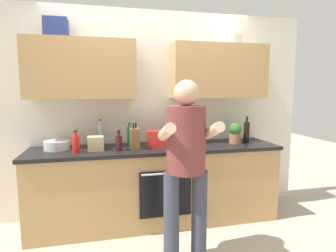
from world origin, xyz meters
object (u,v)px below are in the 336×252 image
Objects in this scene: bottle_water at (100,135)px; cup_ceramic at (196,140)px; grocery_bag_bread at (96,143)px; bottle_wine at (119,142)px; bottle_juice at (176,133)px; bottle_soda at (130,136)px; mixing_bowl at (57,145)px; bottle_soy at (246,132)px; potted_herb at (235,133)px; grocery_bag_crisps at (157,139)px; bottle_oil at (196,135)px; knife_block at (135,139)px; bottle_hotsauce at (76,144)px; person_standing at (186,157)px.

cup_ceramic is at bearing -7.15° from bottle_water.
bottle_water reaches higher than grocery_bag_bread.
bottle_wine is 0.68m from bottle_juice.
bottle_soda is at bearing 16.89° from grocery_bag_bread.
grocery_bag_bread is (0.41, -0.14, 0.03)m from mixing_bowl.
grocery_bag_bread is at bearing -163.11° from bottle_soda.
bottle_soy is 0.17m from potted_herb.
bottle_juice reaches higher than grocery_bag_crisps.
mixing_bowl is at bearing -177.20° from bottle_oil.
bottle_oil is 0.85× the size of potted_herb.
knife_block is at bearing -176.81° from bottle_soy.
grocery_bag_bread is (-1.64, -0.03, -0.05)m from potted_herb.
bottle_soda is (-0.54, 0.05, -0.03)m from bottle_juice.
bottle_soda is at bearing 107.76° from knife_block.
mixing_bowl is 0.85m from knife_block.
bottle_water is 1.23× the size of potted_herb.
bottle_juice reaches higher than bottle_soy.
knife_block is at bearing -10.89° from mixing_bowl.
bottle_juice is 1.49× the size of bottle_hotsauce.
cup_ceramic is 0.36× the size of knife_block.
bottle_oil is 1.00m from bottle_wine.
person_standing is at bearing -65.04° from bottle_soda.
bottle_wine is 0.71× the size of bottle_water.
person_standing is at bearing -35.45° from bottle_hotsauce.
bottle_soy is at bearing 3.19° from knife_block.
person_standing is at bearing -113.73° from cup_ceramic.
bottle_juice is 1.28× the size of bottle_soda.
bottle_soy is at bearing 1.66° from grocery_bag_bread.
bottle_water reaches higher than cup_ceramic.
person_standing reaches higher than bottle_water.
bottle_hotsauce is 2.27× the size of cup_ceramic.
grocery_bag_crisps is at bearing 179.79° from potted_herb.
bottle_water reaches higher than bottle_oil.
bottle_hotsauce is 0.88m from grocery_bag_crisps.
bottle_water is 0.66m from grocery_bag_crisps.
potted_herb reaches higher than bottle_wine.
person_standing is at bearing -137.15° from potted_herb.
knife_block reaches higher than potted_herb.
bottle_water is 1.85× the size of grocery_bag_bread.
knife_block reaches higher than mixing_bowl.
bottle_water is at bearing 172.32° from potted_herb.
bottle_oil is at bearing 27.37° from bottle_juice.
mixing_bowl is at bearing 176.95° from potted_herb.
bottle_juice is 0.24m from grocery_bag_crisps.
bottle_soy is 2.01m from bottle_hotsauce.
bottle_hotsauce is at bearing 144.55° from person_standing.
bottle_water reaches higher than bottle_wine.
cup_ceramic is (0.38, 0.87, -0.01)m from person_standing.
potted_herb is at bearing -2.75° from bottle_juice.
bottle_juice reaches higher than bottle_hotsauce.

